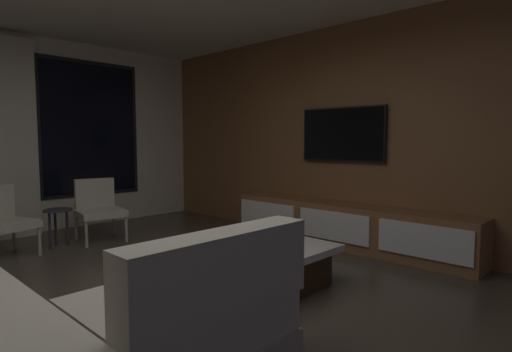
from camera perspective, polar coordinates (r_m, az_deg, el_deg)
The scene contains 9 objects.
floor at distance 3.17m, azimuth -15.51°, elevation -18.90°, with size 9.20×9.20×0.00m, color #473D33.
media_wall at distance 5.17m, azimuth 14.85°, elevation 5.61°, with size 0.12×7.80×2.70m.
sectional_couch at distance 2.67m, azimuth -31.98°, elevation -17.34°, with size 1.98×2.50×0.82m.
coffee_table at distance 3.70m, azimuth -0.55°, elevation -12.11°, with size 1.16×1.16×0.36m.
book_stack_on_coffee_table at distance 3.66m, azimuth 0.44°, elevation -9.13°, with size 0.29×0.19×0.05m.
accent_chair_near_window at distance 5.66m, azimuth -21.00°, elevation -3.93°, with size 0.63×0.64×0.78m.
side_stool at distance 5.47m, azimuth -25.77°, elevation -5.02°, with size 0.32×0.32×0.46m.
media_console at distance 5.05m, azimuth 12.46°, elevation -6.86°, with size 0.46×3.10×0.52m.
mounted_tv at distance 5.20m, azimuth 11.85°, elevation 5.66°, with size 0.05×1.15×0.66m.
Camera 1 is at (-1.46, -2.51, 1.27)m, focal length 28.87 mm.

